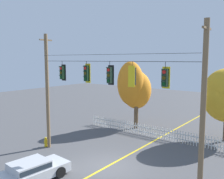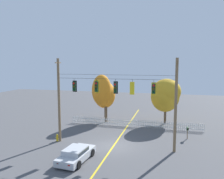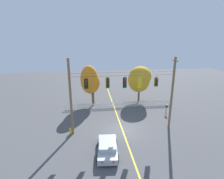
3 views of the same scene
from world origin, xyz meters
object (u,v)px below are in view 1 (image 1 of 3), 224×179
(traffic_signal_southbound_primary, at_px, (110,75))
(parked_car, at_px, (31,171))
(traffic_signal_northbound_secondary, at_px, (133,76))
(traffic_signal_westbound_side, at_px, (165,78))
(fire_hydrant, at_px, (46,142))
(traffic_signal_northbound_primary, at_px, (87,73))
(traffic_signal_eastbound_side, at_px, (62,73))
(autumn_maple_near_fence, at_px, (134,87))

(traffic_signal_southbound_primary, relative_size, parked_car, 0.33)
(traffic_signal_northbound_secondary, xyz_separation_m, traffic_signal_westbound_side, (1.97, 0.02, 0.00))
(traffic_signal_northbound_secondary, distance_m, fire_hydrant, 9.57)
(traffic_signal_northbound_primary, bearing_deg, fire_hydrant, -178.52)
(traffic_signal_eastbound_side, distance_m, fire_hydrant, 5.81)
(traffic_signal_eastbound_side, height_order, parked_car, traffic_signal_eastbound_side)
(traffic_signal_northbound_secondary, distance_m, parked_car, 7.74)
(traffic_signal_southbound_primary, xyz_separation_m, traffic_signal_westbound_side, (3.61, -0.00, 0.00))
(traffic_signal_northbound_secondary, height_order, traffic_signal_westbound_side, same)
(autumn_maple_near_fence, bearing_deg, traffic_signal_northbound_secondary, -58.06)
(autumn_maple_near_fence, bearing_deg, traffic_signal_northbound_primary, -77.47)
(autumn_maple_near_fence, distance_m, parked_car, 13.43)
(traffic_signal_northbound_primary, distance_m, autumn_maple_near_fence, 9.20)
(traffic_signal_eastbound_side, relative_size, parked_car, 0.32)
(traffic_signal_northbound_secondary, relative_size, traffic_signal_westbound_side, 1.02)
(traffic_signal_eastbound_side, xyz_separation_m, traffic_signal_southbound_primary, (4.24, 0.00, -0.02))
(traffic_signal_northbound_primary, relative_size, traffic_signal_northbound_secondary, 0.99)
(traffic_signal_northbound_secondary, height_order, parked_car, traffic_signal_northbound_secondary)
(traffic_signal_eastbound_side, distance_m, parked_car, 6.89)
(traffic_signal_westbound_side, bearing_deg, parked_car, -145.68)
(fire_hydrant, bearing_deg, traffic_signal_northbound_secondary, 0.67)
(traffic_signal_northbound_secondary, bearing_deg, traffic_signal_southbound_primary, 179.32)
(traffic_signal_eastbound_side, xyz_separation_m, traffic_signal_westbound_side, (7.85, -0.00, -0.01))
(fire_hydrant, bearing_deg, traffic_signal_northbound_primary, 1.48)
(traffic_signal_westbound_side, bearing_deg, traffic_signal_northbound_secondary, -179.45)
(traffic_signal_northbound_secondary, xyz_separation_m, autumn_maple_near_fence, (-5.50, 8.82, -1.78))
(traffic_signal_eastbound_side, relative_size, autumn_maple_near_fence, 0.21)
(traffic_signal_westbound_side, distance_m, fire_hydrant, 11.25)
(traffic_signal_northbound_secondary, bearing_deg, traffic_signal_eastbound_side, 179.82)
(traffic_signal_eastbound_side, height_order, fire_hydrant, traffic_signal_eastbound_side)
(traffic_signal_northbound_primary, xyz_separation_m, fire_hydrant, (-4.33, -0.11, -5.48))
(traffic_signal_westbound_side, height_order, parked_car, traffic_signal_westbound_side)
(traffic_signal_westbound_side, bearing_deg, fire_hydrant, -179.36)
(traffic_signal_eastbound_side, bearing_deg, autumn_maple_near_fence, 87.55)
(traffic_signal_southbound_primary, bearing_deg, parked_car, -120.24)
(traffic_signal_eastbound_side, xyz_separation_m, parked_car, (1.86, -4.09, -5.22))
(fire_hydrant, bearing_deg, traffic_signal_westbound_side, 0.64)
(traffic_signal_northbound_secondary, bearing_deg, traffic_signal_northbound_primary, 179.68)
(traffic_signal_northbound_primary, height_order, traffic_signal_northbound_secondary, same)
(traffic_signal_southbound_primary, height_order, traffic_signal_northbound_secondary, same)
(traffic_signal_southbound_primary, bearing_deg, traffic_signal_westbound_side, -0.01)
(traffic_signal_eastbound_side, height_order, traffic_signal_southbound_primary, same)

